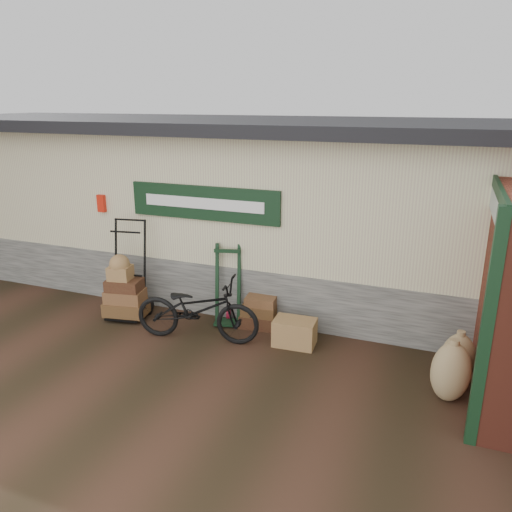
{
  "coord_description": "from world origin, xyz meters",
  "views": [
    {
      "loc": [
        3.34,
        -6.07,
        3.54
      ],
      "look_at": [
        0.63,
        0.9,
        1.18
      ],
      "focal_mm": 35.0,
      "sensor_mm": 36.0,
      "label": 1
    }
  ],
  "objects_px": {
    "green_barrow": "(228,285)",
    "suitcase_stack": "(259,312)",
    "bicycle": "(197,306)",
    "porter_trolley": "(128,268)",
    "wicker_hamper": "(295,332)"
  },
  "relations": [
    {
      "from": "porter_trolley",
      "to": "green_barrow",
      "type": "height_order",
      "value": "porter_trolley"
    },
    {
      "from": "wicker_hamper",
      "to": "porter_trolley",
      "type": "bearing_deg",
      "value": 178.79
    },
    {
      "from": "suitcase_stack",
      "to": "bicycle",
      "type": "xyz_separation_m",
      "value": [
        -0.72,
        -0.76,
        0.29
      ]
    },
    {
      "from": "porter_trolley",
      "to": "bicycle",
      "type": "relative_size",
      "value": 0.87
    },
    {
      "from": "green_barrow",
      "to": "bicycle",
      "type": "distance_m",
      "value": 0.79
    },
    {
      "from": "green_barrow",
      "to": "wicker_hamper",
      "type": "relative_size",
      "value": 2.12
    },
    {
      "from": "porter_trolley",
      "to": "green_barrow",
      "type": "xyz_separation_m",
      "value": [
        1.68,
        0.33,
        -0.18
      ]
    },
    {
      "from": "wicker_hamper",
      "to": "bicycle",
      "type": "distance_m",
      "value": 1.52
    },
    {
      "from": "wicker_hamper",
      "to": "bicycle",
      "type": "xyz_separation_m",
      "value": [
        -1.43,
        -0.38,
        0.36
      ]
    },
    {
      "from": "porter_trolley",
      "to": "suitcase_stack",
      "type": "relative_size",
      "value": 2.78
    },
    {
      "from": "porter_trolley",
      "to": "wicker_hamper",
      "type": "bearing_deg",
      "value": -11.32
    },
    {
      "from": "suitcase_stack",
      "to": "wicker_hamper",
      "type": "bearing_deg",
      "value": -28.4
    },
    {
      "from": "bicycle",
      "to": "suitcase_stack",
      "type": "bearing_deg",
      "value": -52.48
    },
    {
      "from": "porter_trolley",
      "to": "wicker_hamper",
      "type": "distance_m",
      "value": 3.02
    },
    {
      "from": "green_barrow",
      "to": "suitcase_stack",
      "type": "distance_m",
      "value": 0.68
    }
  ]
}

